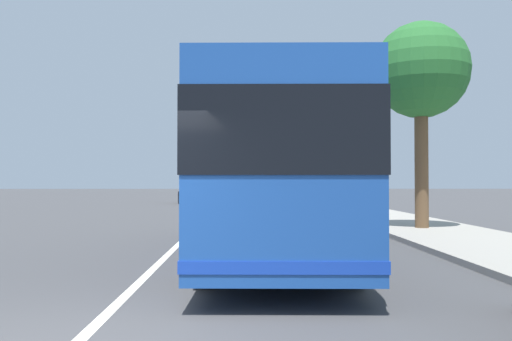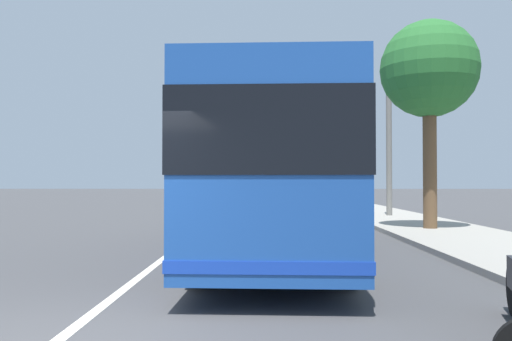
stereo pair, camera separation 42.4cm
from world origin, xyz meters
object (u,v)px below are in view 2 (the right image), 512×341
Objects in this scene: car_oncoming at (274,201)px; car_ahead_same_lane at (207,194)px; coach_bus at (274,170)px; roadside_tree_mid_block at (429,71)px; utility_pole at (389,146)px.

car_ahead_same_lane reaches higher than car_oncoming.
car_oncoming is at bearing 18.31° from car_ahead_same_lane.
car_ahead_same_lane is (28.13, 4.47, -1.19)m from coach_bus.
car_oncoming is 0.58× the size of roadside_tree_mid_block.
car_ahead_same_lane is (14.20, 4.75, 0.00)m from car_oncoming.
utility_pole is (-2.22, -5.07, 2.51)m from car_oncoming.
car_ahead_same_lane is at bearing 17.71° from car_oncoming.
car_oncoming is at bearing 66.34° from utility_pole.
coach_bus is 8.09m from roadside_tree_mid_block.
car_oncoming is (13.93, -0.28, -1.20)m from coach_bus.
car_ahead_same_lane is 0.63× the size of roadside_tree_mid_block.
coach_bus reaches higher than car_ahead_same_lane.
utility_pole is (6.40, -0.22, -1.99)m from roadside_tree_mid_block.
roadside_tree_mid_block is at bearing -151.46° from car_oncoming.
utility_pole is at bearing -114.46° from car_oncoming.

